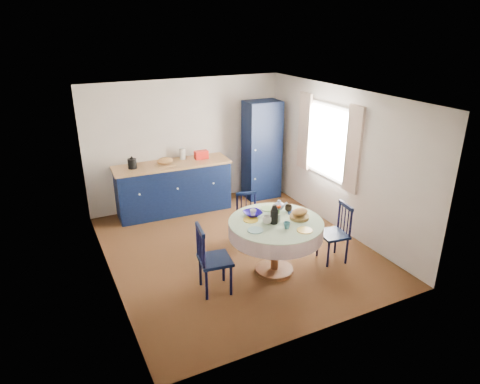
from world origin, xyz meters
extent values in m
plane|color=black|center=(0.00, 0.00, 0.00)|extent=(4.50, 4.50, 0.00)
plane|color=white|center=(0.00, 0.00, 2.50)|extent=(4.50, 4.50, 0.00)
cube|color=beige|center=(0.00, 2.25, 1.25)|extent=(4.00, 0.02, 2.50)
cube|color=beige|center=(-2.00, 0.00, 1.25)|extent=(0.02, 4.50, 2.50)
cube|color=beige|center=(2.00, 0.00, 1.25)|extent=(0.02, 4.50, 2.50)
plane|color=white|center=(2.00, 0.30, 1.50)|extent=(0.00, 1.20, 1.20)
cube|color=beige|center=(1.92, -0.40, 1.55)|extent=(0.05, 0.34, 1.45)
cube|color=beige|center=(1.92, 1.00, 1.55)|extent=(0.05, 0.34, 1.45)
cube|color=black|center=(-0.44, 1.90, 0.47)|extent=(2.18, 0.75, 0.95)
cube|color=#B47452|center=(-0.44, 1.90, 0.97)|extent=(2.24, 0.79, 0.04)
cube|color=#B01912|center=(0.17, 1.90, 1.07)|extent=(0.27, 0.15, 0.16)
cube|color=#B47452|center=(-0.59, 1.85, 1.00)|extent=(0.35, 0.26, 0.02)
ellipsoid|color=#C67D4D|center=(-0.59, 1.85, 1.07)|extent=(0.31, 0.20, 0.13)
cylinder|color=silver|center=(-0.16, 2.06, 1.10)|extent=(0.12, 0.12, 0.22)
cube|color=black|center=(1.48, 1.85, 1.01)|extent=(0.73, 0.53, 2.03)
cylinder|color=white|center=(1.20, 1.59, 1.11)|extent=(0.04, 0.02, 0.04)
cylinder|color=white|center=(1.20, 1.59, 0.51)|extent=(0.04, 0.02, 0.04)
cylinder|color=brown|center=(0.21, -0.86, 0.03)|extent=(0.57, 0.57, 0.05)
cylinder|color=brown|center=(0.21, -0.86, 0.41)|extent=(0.12, 0.12, 0.76)
cylinder|color=brown|center=(0.21, -0.86, 0.80)|extent=(1.31, 1.31, 0.03)
cylinder|color=silver|center=(0.21, -0.86, 0.71)|extent=(1.37, 1.37, 0.22)
cylinder|color=white|center=(0.21, -0.86, 0.82)|extent=(1.37, 1.37, 0.01)
cylinder|color=#80B6B4|center=(-0.19, -0.98, 0.83)|extent=(0.22, 0.22, 0.01)
cylinder|color=gold|center=(0.42, -1.28, 0.83)|extent=(0.22, 0.22, 0.01)
cylinder|color=navy|center=(0.61, -0.75, 0.83)|extent=(0.22, 0.22, 0.01)
cylinder|color=#96C078|center=(0.33, -0.44, 0.83)|extent=(0.22, 0.22, 0.01)
cylinder|color=gold|center=(-0.09, -0.67, 0.83)|extent=(0.22, 0.22, 0.01)
cylinder|color=olive|center=(0.57, -0.93, 0.85)|extent=(0.28, 0.28, 0.05)
ellipsoid|color=#C67D4D|center=(0.57, -0.93, 0.93)|extent=(0.26, 0.16, 0.11)
cube|color=silver|center=(0.14, -0.79, 0.85)|extent=(0.10, 0.07, 0.04)
cylinder|color=black|center=(-0.62, -1.11, 0.23)|extent=(0.04, 0.04, 0.46)
cylinder|color=black|center=(-0.57, -0.75, 0.23)|extent=(0.04, 0.04, 0.46)
cylinder|color=black|center=(-0.96, -1.07, 0.23)|extent=(0.04, 0.04, 0.46)
cylinder|color=black|center=(-0.91, -0.71, 0.23)|extent=(0.04, 0.04, 0.46)
cube|color=black|center=(-0.77, -0.91, 0.48)|extent=(0.48, 0.50, 0.04)
cylinder|color=black|center=(-0.98, -1.06, 0.73)|extent=(0.04, 0.04, 0.51)
cylinder|color=black|center=(-0.93, -0.71, 0.73)|extent=(0.04, 0.04, 0.51)
cube|color=black|center=(-0.95, -0.88, 0.97)|extent=(0.10, 0.41, 0.06)
cylinder|color=black|center=(-0.97, -0.98, 0.71)|extent=(0.02, 0.02, 0.42)
cylinder|color=black|center=(-0.95, -0.88, 0.71)|extent=(0.02, 0.02, 0.42)
cylinder|color=black|center=(-0.94, -0.79, 0.71)|extent=(0.02, 0.02, 0.42)
cylinder|color=black|center=(0.09, 0.01, 0.20)|extent=(0.03, 0.03, 0.39)
cylinder|color=black|center=(0.39, -0.06, 0.20)|extent=(0.03, 0.03, 0.39)
cylinder|color=black|center=(0.16, 0.29, 0.20)|extent=(0.03, 0.03, 0.39)
cylinder|color=black|center=(0.46, 0.22, 0.20)|extent=(0.03, 0.03, 0.39)
cube|color=black|center=(0.27, 0.11, 0.41)|extent=(0.46, 0.45, 0.04)
cylinder|color=black|center=(0.16, 0.31, 0.63)|extent=(0.03, 0.03, 0.44)
cylinder|color=black|center=(0.46, 0.24, 0.63)|extent=(0.03, 0.03, 0.44)
cube|color=black|center=(0.31, 0.27, 0.83)|extent=(0.35, 0.12, 0.05)
cylinder|color=black|center=(0.23, 0.29, 0.61)|extent=(0.02, 0.02, 0.37)
cylinder|color=black|center=(0.31, 0.27, 0.61)|extent=(0.02, 0.02, 0.37)
cylinder|color=black|center=(0.39, 0.25, 0.61)|extent=(0.02, 0.02, 0.37)
cylinder|color=black|center=(1.05, -0.78, 0.21)|extent=(0.04, 0.04, 0.43)
cylinder|color=black|center=(1.01, -1.11, 0.21)|extent=(0.04, 0.04, 0.43)
cylinder|color=black|center=(1.37, -0.82, 0.21)|extent=(0.04, 0.04, 0.43)
cylinder|color=black|center=(1.32, -1.16, 0.21)|extent=(0.04, 0.04, 0.43)
cube|color=black|center=(1.19, -0.97, 0.45)|extent=(0.45, 0.47, 0.04)
cylinder|color=black|center=(1.39, -0.83, 0.69)|extent=(0.04, 0.04, 0.48)
cylinder|color=black|center=(1.34, -1.16, 0.69)|extent=(0.04, 0.04, 0.48)
cube|color=black|center=(1.36, -0.99, 0.90)|extent=(0.09, 0.38, 0.06)
cylinder|color=black|center=(1.38, -0.91, 0.67)|extent=(0.02, 0.02, 0.40)
cylinder|color=black|center=(1.36, -0.99, 0.67)|extent=(0.02, 0.02, 0.40)
cylinder|color=black|center=(1.35, -1.08, 0.67)|extent=(0.02, 0.02, 0.40)
imported|color=silver|center=(0.07, -0.86, 0.88)|extent=(0.14, 0.14, 0.11)
imported|color=#356C7B|center=(0.24, -1.12, 0.87)|extent=(0.10, 0.10, 0.09)
imported|color=black|center=(0.57, -0.63, 0.87)|extent=(0.12, 0.12, 0.09)
imported|color=silver|center=(0.02, -0.54, 0.87)|extent=(0.10, 0.10, 0.09)
imported|color=#140971|center=(0.00, -0.54, 0.86)|extent=(0.27, 0.27, 0.07)
camera|label=1|loc=(-2.69, -5.59, 3.51)|focal=32.00mm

